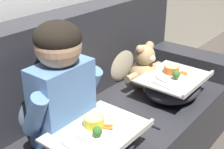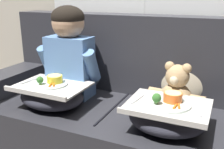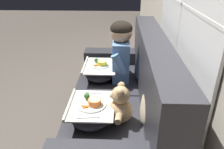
{
  "view_description": "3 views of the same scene",
  "coord_description": "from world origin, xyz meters",
  "px_view_note": "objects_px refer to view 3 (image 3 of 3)",
  "views": [
    {
      "loc": [
        -1.3,
        -1.02,
        1.46
      ],
      "look_at": [
        0.12,
        0.11,
        0.61
      ],
      "focal_mm": 50.0,
      "sensor_mm": 36.0,
      "label": 1
    },
    {
      "loc": [
        0.64,
        -1.5,
        1.16
      ],
      "look_at": [
        -0.08,
        0.11,
        0.62
      ],
      "focal_mm": 42.0,
      "sensor_mm": 36.0,
      "label": 2
    },
    {
      "loc": [
        1.82,
        0.02,
        1.57
      ],
      "look_at": [
        -0.11,
        -0.05,
        0.62
      ],
      "focal_mm": 35.0,
      "sensor_mm": 36.0,
      "label": 3
    }
  ],
  "objects_px": {
    "throw_pillow_behind_child": "(141,64)",
    "child_figure": "(121,48)",
    "lap_tray_child": "(100,71)",
    "throw_pillow_behind_teddy": "(148,103)",
    "teddy_bear": "(120,106)",
    "lap_tray_teddy": "(92,112)",
    "couch": "(124,103)"
  },
  "relations": [
    {
      "from": "throw_pillow_behind_child",
      "to": "lap_tray_teddy",
      "type": "bearing_deg",
      "value": -30.55
    },
    {
      "from": "teddy_bear",
      "to": "couch",
      "type": "bearing_deg",
      "value": 172.99
    },
    {
      "from": "throw_pillow_behind_child",
      "to": "child_figure",
      "type": "xyz_separation_m",
      "value": [
        0.0,
        -0.22,
        0.18
      ]
    },
    {
      "from": "child_figure",
      "to": "throw_pillow_behind_teddy",
      "type": "bearing_deg",
      "value": 16.1
    },
    {
      "from": "teddy_bear",
      "to": "lap_tray_child",
      "type": "relative_size",
      "value": 0.78
    },
    {
      "from": "lap_tray_teddy",
      "to": "teddy_bear",
      "type": "bearing_deg",
      "value": 90.16
    },
    {
      "from": "throw_pillow_behind_teddy",
      "to": "lap_tray_teddy",
      "type": "distance_m",
      "value": 0.46
    },
    {
      "from": "child_figure",
      "to": "teddy_bear",
      "type": "xyz_separation_m",
      "value": [
        0.76,
        -0.0,
        -0.21
      ]
    },
    {
      "from": "lap_tray_teddy",
      "to": "throw_pillow_behind_teddy",
      "type": "bearing_deg",
      "value": 90.02
    },
    {
      "from": "teddy_bear",
      "to": "lap_tray_teddy",
      "type": "relative_size",
      "value": 0.81
    },
    {
      "from": "throw_pillow_behind_child",
      "to": "lap_tray_teddy",
      "type": "relative_size",
      "value": 0.86
    },
    {
      "from": "throw_pillow_behind_child",
      "to": "teddy_bear",
      "type": "xyz_separation_m",
      "value": [
        0.76,
        -0.22,
        -0.03
      ]
    },
    {
      "from": "lap_tray_child",
      "to": "couch",
      "type": "bearing_deg",
      "value": 35.66
    },
    {
      "from": "throw_pillow_behind_child",
      "to": "couch",
      "type": "bearing_deg",
      "value": -24.86
    },
    {
      "from": "throw_pillow_behind_teddy",
      "to": "lap_tray_child",
      "type": "xyz_separation_m",
      "value": [
        -0.76,
        -0.45,
        -0.09
      ]
    },
    {
      "from": "throw_pillow_behind_child",
      "to": "child_figure",
      "type": "relative_size",
      "value": 0.58
    },
    {
      "from": "couch",
      "to": "teddy_bear",
      "type": "xyz_separation_m",
      "value": [
        0.38,
        -0.05,
        0.23
      ]
    },
    {
      "from": "lap_tray_child",
      "to": "throw_pillow_behind_teddy",
      "type": "bearing_deg",
      "value": 30.56
    },
    {
      "from": "couch",
      "to": "throw_pillow_behind_child",
      "type": "relative_size",
      "value": 5.23
    },
    {
      "from": "teddy_bear",
      "to": "lap_tray_child",
      "type": "height_order",
      "value": "teddy_bear"
    },
    {
      "from": "child_figure",
      "to": "lap_tray_teddy",
      "type": "relative_size",
      "value": 1.48
    },
    {
      "from": "throw_pillow_behind_child",
      "to": "lap_tray_child",
      "type": "bearing_deg",
      "value": -90.01
    },
    {
      "from": "child_figure",
      "to": "lap_tray_teddy",
      "type": "bearing_deg",
      "value": -16.79
    },
    {
      "from": "lap_tray_child",
      "to": "child_figure",
      "type": "bearing_deg",
      "value": 89.99
    },
    {
      "from": "teddy_bear",
      "to": "lap_tray_teddy",
      "type": "xyz_separation_m",
      "value": [
        0.0,
        -0.23,
        -0.06
      ]
    },
    {
      "from": "throw_pillow_behind_teddy",
      "to": "lap_tray_teddy",
      "type": "height_order",
      "value": "throw_pillow_behind_teddy"
    },
    {
      "from": "child_figure",
      "to": "couch",
      "type": "bearing_deg",
      "value": 6.5
    },
    {
      "from": "throw_pillow_behind_child",
      "to": "teddy_bear",
      "type": "relative_size",
      "value": 1.06
    },
    {
      "from": "couch",
      "to": "lap_tray_teddy",
      "type": "relative_size",
      "value": 4.5
    },
    {
      "from": "couch",
      "to": "child_figure",
      "type": "relative_size",
      "value": 3.05
    },
    {
      "from": "throw_pillow_behind_child",
      "to": "child_figure",
      "type": "bearing_deg",
      "value": -90.0
    },
    {
      "from": "couch",
      "to": "throw_pillow_behind_teddy",
      "type": "bearing_deg",
      "value": 24.86
    }
  ]
}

